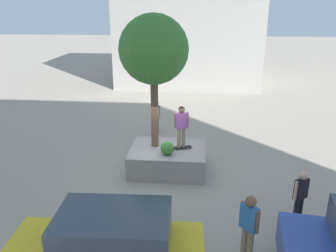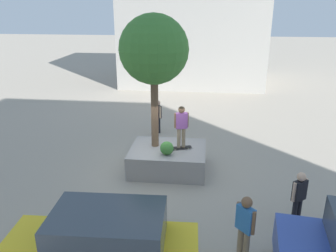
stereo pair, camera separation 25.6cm
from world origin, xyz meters
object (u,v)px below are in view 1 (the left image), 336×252
object	(u,v)px
plaza_tree	(154,50)
passerby_with_bag	(156,114)
planter_ledge	(168,159)
skateboarder	(181,124)
bystander_watching	(300,193)
skateboard	(181,147)
taxi_cab	(108,252)
pedestrian_crossing	(249,223)

from	to	relation	value
plaza_tree	passerby_with_bag	xyz separation A→B (m)	(0.43, -3.79, -3.58)
planter_ledge	passerby_with_bag	size ratio (longest dim) A/B	1.72
planter_ledge	skateboarder	size ratio (longest dim) A/B	1.77
planter_ledge	skateboarder	xyz separation A→B (m)	(-0.50, 0.01, 1.45)
plaza_tree	bystander_watching	world-z (taller)	plaza_tree
skateboard	passerby_with_bag	world-z (taller)	passerby_with_bag
planter_ledge	skateboard	size ratio (longest dim) A/B	3.47
passerby_with_bag	plaza_tree	bearing A→B (deg)	96.49
skateboarder	taxi_cab	size ratio (longest dim) A/B	0.37
plaza_tree	pedestrian_crossing	xyz separation A→B (m)	(-2.96, 4.90, -3.52)
taxi_cab	pedestrian_crossing	size ratio (longest dim) A/B	2.46
skateboarder	planter_ledge	bearing A→B (deg)	-1.22
bystander_watching	taxi_cab	bearing A→B (deg)	31.66
plaza_tree	passerby_with_bag	distance (m)	5.23
taxi_cab	plaza_tree	bearing A→B (deg)	-91.99
skateboard	skateboarder	size ratio (longest dim) A/B	0.51
planter_ledge	plaza_tree	distance (m)	4.14
taxi_cab	passerby_with_bag	bearing A→B (deg)	-88.78
planter_ledge	pedestrian_crossing	size ratio (longest dim) A/B	1.62
plaza_tree	pedestrian_crossing	world-z (taller)	plaza_tree
skateboarder	skateboard	bearing A→B (deg)	180.00
skateboard	passerby_with_bag	distance (m)	4.25
skateboard	passerby_with_bag	size ratio (longest dim) A/B	0.50
skateboard	bystander_watching	xyz separation A→B (m)	(-3.61, 3.03, 0.01)
planter_ledge	skateboarder	bearing A→B (deg)	178.78
plaza_tree	pedestrian_crossing	distance (m)	6.72
plaza_tree	skateboarder	distance (m)	2.85
taxi_cab	passerby_with_bag	distance (m)	10.02
pedestrian_crossing	plaza_tree	bearing A→B (deg)	-58.89
plaza_tree	skateboard	distance (m)	3.74
plaza_tree	bystander_watching	size ratio (longest dim) A/B	2.97
bystander_watching	passerby_with_bag	distance (m)	8.67
planter_ledge	pedestrian_crossing	world-z (taller)	pedestrian_crossing
skateboard	taxi_cab	world-z (taller)	taxi_cab
plaza_tree	taxi_cab	distance (m)	7.17
skateboard	pedestrian_crossing	distance (m)	5.07
bystander_watching	planter_ledge	bearing A→B (deg)	-36.55
plaza_tree	skateboarder	world-z (taller)	plaza_tree
passerby_with_bag	skateboarder	bearing A→B (deg)	110.03
planter_ledge	taxi_cab	bearing A→B (deg)	82.99
taxi_cab	pedestrian_crossing	world-z (taller)	taxi_cab
skateboarder	bystander_watching	size ratio (longest dim) A/B	0.97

